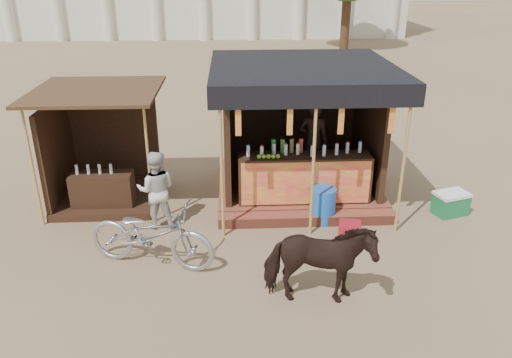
{
  "coord_description": "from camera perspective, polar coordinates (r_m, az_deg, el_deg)",
  "views": [
    {
      "loc": [
        -0.41,
        -6.45,
        4.63
      ],
      "look_at": [
        0.0,
        1.6,
        1.1
      ],
      "focal_mm": 35.0,
      "sensor_mm": 36.0,
      "label": 1
    }
  ],
  "objects": [
    {
      "name": "secondary_stall",
      "position": [
        10.76,
        -17.59,
        1.93
      ],
      "size": [
        2.4,
        2.4,
        2.38
      ],
      "color": "#331D12",
      "rests_on": "ground"
    },
    {
      "name": "ground",
      "position": [
        7.95,
        0.6,
        -11.97
      ],
      "size": [
        120.0,
        120.0,
        0.0
      ],
      "primitive_type": "plane",
      "color": "#846B4C",
      "rests_on": "ground"
    },
    {
      "name": "cow",
      "position": [
        7.28,
        7.15,
        -9.6
      ],
      "size": [
        1.62,
        0.84,
        1.32
      ],
      "primitive_type": "imported",
      "rotation": [
        0.0,
        0.0,
        1.49
      ],
      "color": "black",
      "rests_on": "ground"
    },
    {
      "name": "motorbike",
      "position": [
        8.31,
        -11.92,
        -6.21
      ],
      "size": [
        2.27,
        1.34,
        1.13
      ],
      "primitive_type": "imported",
      "rotation": [
        0.0,
        0.0,
        1.27
      ],
      "color": "#9FA0A8",
      "rests_on": "ground"
    },
    {
      "name": "main_stall",
      "position": [
        10.55,
        5.06,
        3.58
      ],
      "size": [
        3.6,
        3.61,
        2.78
      ],
      "color": "#984531",
      "rests_on": "ground"
    },
    {
      "name": "blue_barrel",
      "position": [
        9.63,
        7.67,
        -3.0
      ],
      "size": [
        0.61,
        0.61,
        0.69
      ],
      "primitive_type": "cylinder",
      "rotation": [
        0.0,
        0.0,
        0.37
      ],
      "color": "blue",
      "rests_on": "ground"
    },
    {
      "name": "bystander",
      "position": [
        9.4,
        -11.31,
        -1.22
      ],
      "size": [
        0.73,
        0.57,
        1.5
      ],
      "primitive_type": "imported",
      "rotation": [
        0.0,
        0.0,
        3.15
      ],
      "color": "beige",
      "rests_on": "ground"
    },
    {
      "name": "red_crate",
      "position": [
        9.18,
        10.62,
        -5.91
      ],
      "size": [
        0.46,
        0.45,
        0.33
      ],
      "primitive_type": "cube",
      "rotation": [
        0.0,
        0.0,
        -0.23
      ],
      "color": "maroon",
      "rests_on": "ground"
    },
    {
      "name": "cooler",
      "position": [
        10.6,
        21.35,
        -2.59
      ],
      "size": [
        0.74,
        0.61,
        0.46
      ],
      "color": "#19713C",
      "rests_on": "ground"
    }
  ]
}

